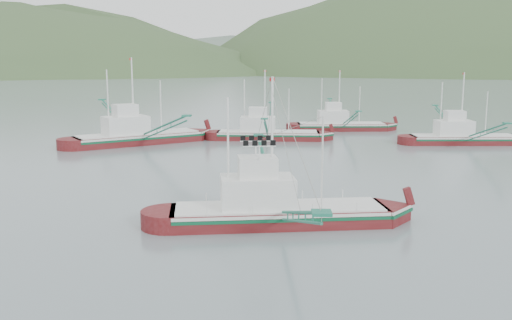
{
  "coord_description": "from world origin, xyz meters",
  "views": [
    {
      "loc": [
        1.11,
        -31.88,
        9.89
      ],
      "look_at": [
        0.0,
        6.0,
        3.2
      ],
      "focal_mm": 40.0,
      "sensor_mm": 36.0,
      "label": 1
    }
  ],
  "objects_px": {
    "bg_boat_right": "(462,134)",
    "main_boat": "(276,200)",
    "bg_boat_left": "(137,125)",
    "bg_boat_extra": "(340,122)",
    "bg_boat_far": "(267,130)"
  },
  "relations": [
    {
      "from": "bg_boat_right",
      "to": "main_boat",
      "type": "bearing_deg",
      "value": -125.15
    },
    {
      "from": "bg_boat_far",
      "to": "bg_boat_extra",
      "type": "distance_m",
      "value": 14.33
    },
    {
      "from": "bg_boat_extra",
      "to": "main_boat",
      "type": "bearing_deg",
      "value": -104.58
    },
    {
      "from": "bg_boat_right",
      "to": "bg_boat_far",
      "type": "bearing_deg",
      "value": 170.61
    },
    {
      "from": "bg_boat_far",
      "to": "bg_boat_extra",
      "type": "height_order",
      "value": "bg_boat_far"
    },
    {
      "from": "bg_boat_left",
      "to": "bg_boat_extra",
      "type": "distance_m",
      "value": 29.22
    },
    {
      "from": "bg_boat_left",
      "to": "bg_boat_extra",
      "type": "relative_size",
      "value": 1.08
    },
    {
      "from": "bg_boat_extra",
      "to": "bg_boat_far",
      "type": "bearing_deg",
      "value": -139.44
    },
    {
      "from": "bg_boat_left",
      "to": "main_boat",
      "type": "bearing_deg",
      "value": -97.74
    },
    {
      "from": "bg_boat_left",
      "to": "bg_boat_far",
      "type": "height_order",
      "value": "bg_boat_left"
    },
    {
      "from": "bg_boat_left",
      "to": "bg_boat_far",
      "type": "distance_m",
      "value": 15.87
    },
    {
      "from": "main_boat",
      "to": "bg_boat_right",
      "type": "height_order",
      "value": "main_boat"
    },
    {
      "from": "main_boat",
      "to": "bg_boat_extra",
      "type": "xyz_separation_m",
      "value": [
        9.36,
        47.11,
        -0.28
      ]
    },
    {
      "from": "bg_boat_right",
      "to": "bg_boat_far",
      "type": "height_order",
      "value": "bg_boat_far"
    },
    {
      "from": "main_boat",
      "to": "bg_boat_left",
      "type": "relative_size",
      "value": 0.97
    }
  ]
}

